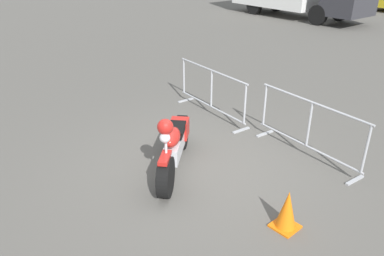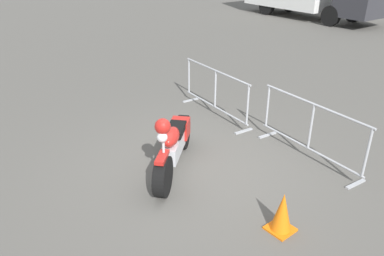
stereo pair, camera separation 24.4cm
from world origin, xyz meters
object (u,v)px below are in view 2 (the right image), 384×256
object	(u,v)px
motorcycle	(174,144)
traffic_cone	(282,213)
crowd_barrier_near	(215,92)
crowd_barrier_far	(310,130)

from	to	relation	value
motorcycle	traffic_cone	bearing A→B (deg)	53.64
motorcycle	crowd_barrier_near	world-z (taller)	motorcycle
crowd_barrier_far	traffic_cone	world-z (taller)	crowd_barrier_far
motorcycle	traffic_cone	xyz separation A→B (m)	(2.19, 0.17, -0.18)
crowd_barrier_far	traffic_cone	xyz separation A→B (m)	(0.94, -1.92, -0.27)
crowd_barrier_near	traffic_cone	xyz separation A→B (m)	(3.43, -1.92, -0.27)
motorcycle	crowd_barrier_near	xyz separation A→B (m)	(-1.25, 2.09, 0.08)
motorcycle	crowd_barrier_far	world-z (taller)	motorcycle
crowd_barrier_near	traffic_cone	world-z (taller)	crowd_barrier_near
crowd_barrier_far	traffic_cone	size ratio (longest dim) A/B	3.90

